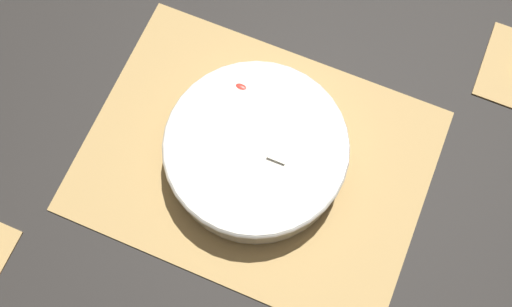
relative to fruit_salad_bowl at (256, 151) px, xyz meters
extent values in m
plane|color=black|center=(0.00, 0.00, -0.04)|extent=(6.00, 6.00, 0.00)
cube|color=#A8844C|center=(0.00, 0.00, -0.04)|extent=(0.47, 0.35, 0.01)
cube|color=#4C381E|center=(-0.18, 0.00, -0.04)|extent=(0.01, 0.35, 0.00)
cube|color=#4C381E|center=(-0.13, 0.00, -0.04)|extent=(0.01, 0.35, 0.00)
cube|color=#4C381E|center=(-0.08, 0.00, -0.04)|extent=(0.01, 0.35, 0.00)
cube|color=#4C381E|center=(-0.03, 0.00, -0.04)|extent=(0.01, 0.35, 0.00)
cube|color=#4C381E|center=(0.03, 0.00, -0.04)|extent=(0.01, 0.35, 0.00)
cube|color=#4C381E|center=(0.08, 0.00, -0.04)|extent=(0.01, 0.35, 0.00)
cube|color=#4C381E|center=(0.13, 0.00, -0.04)|extent=(0.01, 0.35, 0.00)
cube|color=#4C381E|center=(0.18, 0.00, -0.04)|extent=(0.01, 0.35, 0.00)
cylinder|color=silver|center=(0.00, 0.00, 0.00)|extent=(0.24, 0.24, 0.06)
torus|color=silver|center=(0.00, 0.00, 0.02)|extent=(0.25, 0.25, 0.01)
cylinder|color=#F7EFC6|center=(0.06, -0.06, 0.00)|extent=(0.03, 0.03, 0.01)
cylinder|color=#F7EFC6|center=(-0.01, 0.09, 0.01)|extent=(0.03, 0.03, 0.01)
cylinder|color=#F7EFC6|center=(0.00, -0.08, 0.01)|extent=(0.03, 0.03, 0.01)
cylinder|color=#F7EFC6|center=(-0.09, 0.03, -0.01)|extent=(0.03, 0.03, 0.01)
cylinder|color=#F7EFC6|center=(0.00, 0.01, -0.01)|extent=(0.03, 0.03, 0.01)
cylinder|color=#F7EFC6|center=(-0.07, -0.06, -0.01)|extent=(0.03, 0.03, 0.01)
cylinder|color=#F7EFC6|center=(0.00, -0.03, -0.02)|extent=(0.03, 0.03, 0.01)
cylinder|color=#F7EFC6|center=(-0.05, 0.03, 0.01)|extent=(0.03, 0.03, 0.01)
cylinder|color=#F7EFC6|center=(0.05, -0.02, -0.01)|extent=(0.03, 0.03, 0.01)
cylinder|color=#F7EFC6|center=(0.06, 0.06, 0.00)|extent=(0.03, 0.03, 0.01)
cube|color=white|center=(0.01, 0.04, 0.00)|extent=(0.02, 0.02, 0.02)
cube|color=white|center=(-0.03, 0.07, 0.00)|extent=(0.02, 0.02, 0.02)
cube|color=white|center=(-0.08, -0.01, -0.02)|extent=(0.03, 0.03, 0.03)
cube|color=white|center=(0.03, 0.00, 0.02)|extent=(0.02, 0.02, 0.02)
cube|color=white|center=(-0.04, -0.07, -0.02)|extent=(0.03, 0.03, 0.03)
cube|color=white|center=(0.09, 0.03, 0.00)|extent=(0.03, 0.03, 0.03)
cube|color=white|center=(0.00, 0.08, -0.02)|extent=(0.03, 0.03, 0.03)
ellipsoid|color=orange|center=(0.08, -0.05, -0.02)|extent=(0.03, 0.02, 0.01)
ellipsoid|color=red|center=(-0.05, 0.07, 0.02)|extent=(0.03, 0.02, 0.01)
ellipsoid|color=red|center=(0.03, 0.09, -0.01)|extent=(0.03, 0.02, 0.01)
ellipsoid|color=red|center=(0.04, -0.07, 0.02)|extent=(0.03, 0.02, 0.01)
ellipsoid|color=red|center=(-0.06, -0.01, 0.00)|extent=(0.03, 0.02, 0.01)
ellipsoid|color=red|center=(0.04, 0.06, -0.01)|extent=(0.03, 0.01, 0.01)
ellipsoid|color=orange|center=(-0.04, 0.02, -0.02)|extent=(0.03, 0.02, 0.01)
ellipsoid|color=orange|center=(-0.01, -0.07, -0.02)|extent=(0.02, 0.01, 0.01)
camera|label=1|loc=(0.10, -0.24, 0.76)|focal=42.00mm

